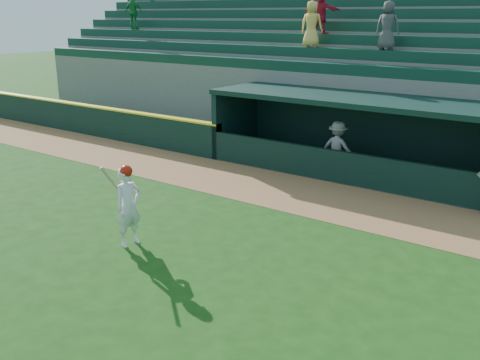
{
  "coord_description": "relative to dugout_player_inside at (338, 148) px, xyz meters",
  "views": [
    {
      "loc": [
        6.76,
        -7.7,
        4.87
      ],
      "look_at": [
        0.0,
        1.6,
        1.3
      ],
      "focal_mm": 40.0,
      "sensor_mm": 36.0,
      "label": 1
    }
  ],
  "objects": [
    {
      "name": "batter_at_plate",
      "position": [
        -1.22,
        -7.69,
        0.06
      ],
      "size": [
        0.58,
        0.78,
        1.83
      ],
      "color": "white",
      "rests_on": "ground"
    },
    {
      "name": "dugout_player_inside",
      "position": [
        0.0,
        0.0,
        0.0
      ],
      "size": [
        1.11,
        0.65,
        1.7
      ],
      "primitive_type": "imported",
      "rotation": [
        0.0,
        0.0,
        3.16
      ],
      "color": "#A9A9A3",
      "rests_on": "ground"
    },
    {
      "name": "wall_stripe_left",
      "position": [
        -11.87,
        -0.82,
        0.38
      ],
      "size": [
        15.5,
        0.32,
        0.06
      ],
      "primitive_type": "cube",
      "color": "yellow",
      "rests_on": "field_wall_left"
    },
    {
      "name": "ground",
      "position": [
        0.38,
        -7.37,
        -0.85
      ],
      "size": [
        120.0,
        120.0,
        0.0
      ],
      "primitive_type": "plane",
      "color": "#184110",
      "rests_on": "ground"
    },
    {
      "name": "warning_track",
      "position": [
        0.38,
        -2.47,
        -0.84
      ],
      "size": [
        40.0,
        3.0,
        0.01
      ],
      "primitive_type": "cube",
      "color": "#92623A",
      "rests_on": "ground"
    },
    {
      "name": "stands",
      "position": [
        0.41,
        5.2,
        1.56
      ],
      "size": [
        34.5,
        6.25,
        7.59
      ],
      "color": "slate",
      "rests_on": "ground"
    },
    {
      "name": "dugout",
      "position": [
        0.38,
        0.63,
        0.51
      ],
      "size": [
        9.4,
        2.8,
        2.46
      ],
      "color": "slate",
      "rests_on": "ground"
    },
    {
      "name": "field_wall_left",
      "position": [
        -11.87,
        -0.82,
        -0.25
      ],
      "size": [
        15.5,
        0.3,
        1.2
      ],
      "primitive_type": "cube",
      "color": "black",
      "rests_on": "ground"
    }
  ]
}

